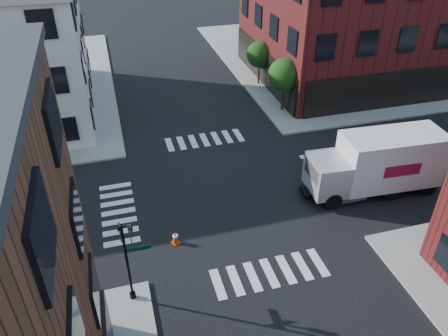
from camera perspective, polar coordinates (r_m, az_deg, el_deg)
The scene contains 8 objects.
ground at distance 27.72m, azimuth 0.86°, elevation -3.28°, with size 120.00×120.00×0.00m, color black.
sidewalk_ne at distance 52.98m, azimuth 16.91°, elevation 14.01°, with size 30.00×30.00×0.15m, color gray.
building_ne at distance 47.13m, azimuth 20.75°, elevation 18.58°, with size 25.00×16.00×12.00m, color #4D1313.
tree_near at distance 36.73m, azimuth 7.99°, elevation 11.78°, with size 2.69×2.69×4.49m.
tree_far at distance 42.04m, azimuth 4.75°, elevation 14.41°, with size 2.43×2.43×4.07m.
signal_pole at distance 20.05m, azimuth -12.47°, elevation -10.87°, with size 1.29×1.24×4.60m.
box_truck at distance 28.48m, azimuth 19.56°, elevation 0.62°, with size 8.79×3.07×3.92m.
traffic_cone at distance 24.13m, azimuth -6.37°, elevation -9.03°, with size 0.54×0.54×0.78m.
Camera 1 is at (-6.39, -21.21, 16.66)m, focal length 35.00 mm.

